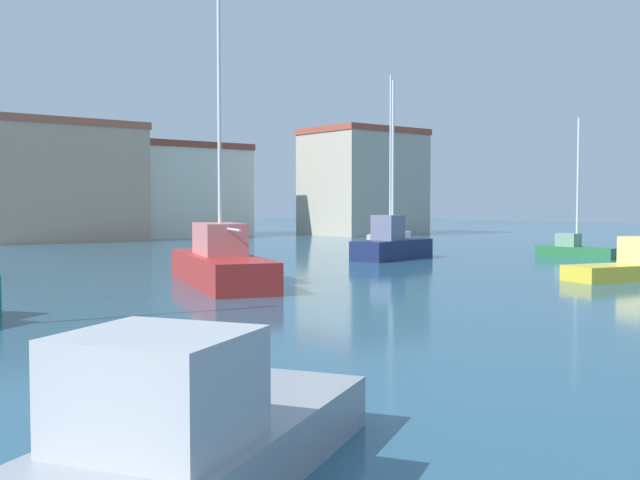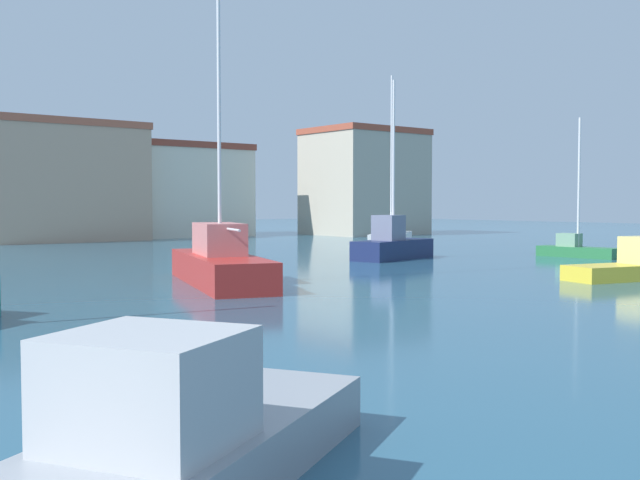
% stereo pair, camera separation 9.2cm
% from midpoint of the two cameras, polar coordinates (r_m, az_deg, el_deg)
% --- Properties ---
extents(water, '(160.00, 160.00, 0.00)m').
position_cam_midpoint_polar(water, '(28.08, -7.54, -2.70)').
color(water, '#285670').
rests_on(water, ground).
extents(sailboat_red_outer_mooring, '(4.35, 8.01, 12.80)m').
position_cam_midpoint_polar(sailboat_red_outer_mooring, '(25.13, -7.69, -1.65)').
color(sailboat_red_outer_mooring, '#B22823').
rests_on(sailboat_red_outer_mooring, water).
extents(motorboat_yellow_distant_north, '(5.92, 2.89, 1.50)m').
position_cam_midpoint_polar(motorboat_yellow_distant_north, '(28.95, 22.98, -1.81)').
color(motorboat_yellow_distant_north, gold).
rests_on(motorboat_yellow_distant_north, water).
extents(sailboat_green_distant_east, '(1.43, 4.09, 6.89)m').
position_cam_midpoint_polar(sailboat_green_distant_east, '(39.46, 18.70, -0.54)').
color(sailboat_green_distant_east, '#28703D').
rests_on(sailboat_green_distant_east, water).
extents(sailboat_navy_far_right, '(5.17, 2.81, 8.53)m').
position_cam_midpoint_polar(sailboat_navy_far_right, '(36.17, 5.38, -0.33)').
color(sailboat_navy_far_right, '#19234C').
rests_on(sailboat_navy_far_right, water).
extents(sailboat_white_mid_harbor, '(6.08, 5.55, 10.12)m').
position_cam_midpoint_polar(sailboat_white_mid_harbor, '(44.60, 5.30, 0.27)').
color(sailboat_white_mid_harbor, white).
rests_on(sailboat_white_mid_harbor, water).
extents(motorboat_grey_inner_mooring, '(5.53, 4.24, 1.58)m').
position_cam_midpoint_polar(motorboat_grey_inner_mooring, '(7.18, -11.12, -14.91)').
color(motorboat_grey_inner_mooring, gray).
rests_on(motorboat_grey_inner_mooring, water).
extents(harbor_office, '(11.07, 6.78, 8.45)m').
position_cam_midpoint_polar(harbor_office, '(56.49, -19.21, 4.23)').
color(harbor_office, tan).
rests_on(harbor_office, ground).
extents(warehouse_block, '(9.71, 8.25, 7.44)m').
position_cam_midpoint_polar(warehouse_block, '(62.42, -10.77, 3.72)').
color(warehouse_block, beige).
rests_on(warehouse_block, ground).
extents(waterfront_apartments, '(9.07, 7.42, 8.97)m').
position_cam_midpoint_polar(waterfront_apartments, '(64.56, 3.25, 4.42)').
color(waterfront_apartments, '#B2A893').
rests_on(waterfront_apartments, ground).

